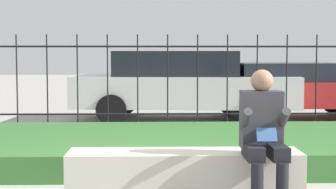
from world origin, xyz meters
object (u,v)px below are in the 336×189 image
(person_seated_reader, at_px, (264,133))
(car_parked_right, at_px, (293,88))
(stone_bench, at_px, (185,179))
(car_parked_center, at_px, (183,84))

(person_seated_reader, distance_m, car_parked_right, 7.15)
(stone_bench, distance_m, car_parked_right, 7.12)
(person_seated_reader, relative_size, car_parked_center, 0.27)
(person_seated_reader, xyz_separation_m, car_parked_center, (-0.38, 6.78, 0.06))
(stone_bench, xyz_separation_m, car_parked_right, (2.70, 6.57, 0.45))
(car_parked_center, bearing_deg, stone_bench, -88.47)
(stone_bench, bearing_deg, person_seated_reader, -22.29)
(stone_bench, distance_m, car_parked_center, 6.52)
(car_parked_right, bearing_deg, person_seated_reader, -107.75)
(car_parked_right, bearing_deg, stone_bench, -113.91)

